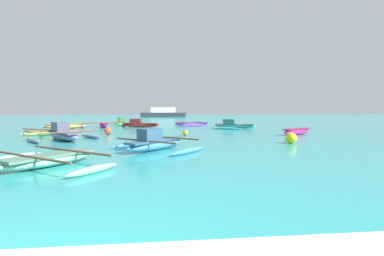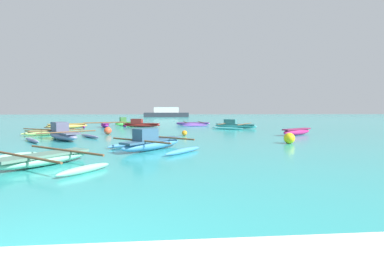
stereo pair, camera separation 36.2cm
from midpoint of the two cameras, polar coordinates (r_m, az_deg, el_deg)
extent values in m
ellipsoid|color=#7EC9A9|center=(8.97, -28.96, -6.11)|extent=(2.30, 2.76, 0.36)
cube|color=slate|center=(8.95, -28.99, -5.23)|extent=(2.14, 2.56, 0.08)
cylinder|color=brown|center=(9.26, -25.60, -4.45)|extent=(3.15, 2.28, 0.07)
cylinder|color=brown|center=(8.64, -32.65, -5.26)|extent=(3.15, 2.28, 0.07)
ellipsoid|color=#7EC9A9|center=(10.66, -34.10, -5.21)|extent=(1.10, 1.42, 0.20)
ellipsoid|color=#7EC9A9|center=(7.41, -21.46, -8.53)|extent=(1.10, 1.42, 0.20)
ellipsoid|color=#D0246F|center=(18.96, 22.76, -0.79)|extent=(2.80, 1.97, 0.45)
cube|color=#7F2049|center=(18.95, 22.77, -0.23)|extent=(2.59, 1.83, 0.08)
ellipsoid|color=#90A557|center=(19.91, -28.65, -0.78)|extent=(2.00, 3.22, 0.43)
cube|color=#5C673D|center=(19.89, -28.66, -0.27)|extent=(1.86, 2.97, 0.08)
cylinder|color=brown|center=(20.37, -26.99, 0.03)|extent=(2.71, 1.47, 0.07)
cylinder|color=brown|center=(19.43, -30.43, -0.24)|extent=(2.71, 1.47, 0.07)
ellipsoid|color=#90A557|center=(21.13, -31.17, -0.94)|extent=(1.11, 1.87, 0.20)
ellipsoid|color=#90A557|center=(18.75, -25.78, -1.30)|extent=(1.11, 1.87, 0.20)
ellipsoid|color=#3F85BB|center=(11.04, -7.74, -3.66)|extent=(2.66, 3.03, 0.44)
cube|color=#2F5673|center=(11.02, -7.75, -2.72)|extent=(2.47, 2.80, 0.08)
cube|color=#2F5673|center=(10.68, -9.30, -1.41)|extent=(1.04, 1.09, 0.49)
cylinder|color=brown|center=(11.57, -5.21, -2.09)|extent=(2.55, 2.12, 0.07)
cylinder|color=brown|center=(10.47, -10.57, -2.76)|extent=(2.55, 2.12, 0.07)
ellipsoid|color=#3F85BB|center=(12.21, -13.36, -3.58)|extent=(1.55, 1.82, 0.20)
ellipsoid|color=#3F85BB|center=(10.03, -0.88, -5.07)|extent=(1.55, 1.82, 0.20)
ellipsoid|color=#9A55CA|center=(29.38, 0.56, 0.94)|extent=(4.00, 0.83, 0.35)
cube|color=#613C7B|center=(29.37, 0.56, 1.21)|extent=(3.69, 0.79, 0.08)
cylinder|color=brown|center=(29.50, 2.28, 1.33)|extent=(0.24, 3.82, 0.07)
cylinder|color=brown|center=(29.26, -1.18, 1.31)|extent=(0.24, 3.82, 0.07)
ellipsoid|color=#9A55CA|center=(31.27, 0.09, 0.98)|extent=(2.72, 0.32, 0.20)
ellipsoid|color=#9A55CA|center=(27.49, 1.08, 0.59)|extent=(2.72, 0.32, 0.20)
ellipsoid|color=#E9B24C|center=(26.81, -25.63, 0.42)|extent=(3.39, 2.34, 0.46)
cube|color=olive|center=(26.80, -25.64, 0.83)|extent=(3.13, 2.18, 0.08)
ellipsoid|color=#4DBB49|center=(29.29, -14.18, 0.92)|extent=(2.29, 1.45, 0.45)
cube|color=#377335|center=(29.28, -14.18, 1.28)|extent=(2.12, 1.35, 0.08)
cube|color=#377335|center=(29.19, -14.74, 1.83)|extent=(0.76, 0.65, 0.50)
ellipsoid|color=#A62420|center=(26.87, -10.78, 0.66)|extent=(4.03, 1.53, 0.40)
cube|color=maroon|center=(26.87, -10.78, 1.00)|extent=(3.72, 1.44, 0.08)
cube|color=maroon|center=(27.01, -11.79, 1.55)|extent=(1.22, 0.85, 0.44)
ellipsoid|color=#4ABCC2|center=(25.07, 9.99, 0.45)|extent=(3.81, 2.73, 0.40)
cube|color=#357477|center=(25.06, 10.00, 0.81)|extent=(3.52, 2.53, 0.08)
cube|color=#357477|center=(25.22, 8.88, 1.43)|extent=(1.24, 1.03, 0.44)
cylinder|color=brown|center=(24.78, 12.06, 0.89)|extent=(2.42, 3.70, 0.07)
cylinder|color=brown|center=(25.37, 7.99, 1.00)|extent=(2.42, 3.70, 0.07)
ellipsoid|color=#4ABCC2|center=(27.15, 11.44, 0.47)|extent=(2.67, 1.82, 0.20)
ellipsoid|color=#4ABCC2|center=(23.02, 8.28, -0.08)|extent=(2.67, 1.82, 0.20)
ellipsoid|color=#797FAE|center=(16.32, -26.21, -1.54)|extent=(2.99, 3.31, 0.48)
cube|color=#4F526C|center=(16.30, -26.23, -0.84)|extent=(2.78, 3.06, 0.08)
cube|color=#4F526C|center=(16.71, -26.77, 0.29)|extent=(1.19, 1.23, 0.53)
cylinder|color=brown|center=(15.52, -25.26, -0.81)|extent=(2.39, 2.06, 0.07)
cylinder|color=brown|center=(17.07, -27.13, -0.47)|extent=(2.39, 2.06, 0.07)
ellipsoid|color=#797FAE|center=(16.88, -21.23, -1.71)|extent=(1.79, 2.04, 0.20)
ellipsoid|color=#797FAE|center=(15.90, -31.47, -2.34)|extent=(1.79, 2.04, 0.20)
ellipsoid|color=#AB2398|center=(27.15, -18.43, 0.63)|extent=(1.51, 2.31, 0.46)
cube|color=#6B2060|center=(27.14, -18.44, 1.03)|extent=(1.41, 2.13, 0.08)
cylinder|color=brown|center=(26.65, -18.27, 1.11)|extent=(3.64, 1.58, 0.07)
cylinder|color=brown|center=(27.63, -18.60, 1.19)|extent=(3.64, 1.58, 0.07)
ellipsoid|color=#AB2398|center=(27.52, -14.39, 0.47)|extent=(0.77, 1.46, 0.20)
ellipsoid|color=#AB2398|center=(26.93, -22.54, 0.23)|extent=(0.77, 1.46, 0.20)
sphere|color=#E54C2D|center=(18.98, -17.69, -0.56)|extent=(0.52, 0.52, 0.52)
sphere|color=orange|center=(17.14, -1.09, -1.12)|extent=(0.35, 0.35, 0.35)
sphere|color=yellow|center=(13.91, 21.51, -2.13)|extent=(0.55, 0.55, 0.55)
cube|color=#2D333D|center=(69.06, -5.55, 2.93)|extent=(11.83, 2.60, 1.18)
cube|color=white|center=(69.05, -5.56, 4.01)|extent=(6.51, 2.21, 1.42)
camera|label=1|loc=(0.18, -89.51, 0.03)|focal=24.00mm
camera|label=2|loc=(0.18, 90.49, -0.03)|focal=24.00mm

